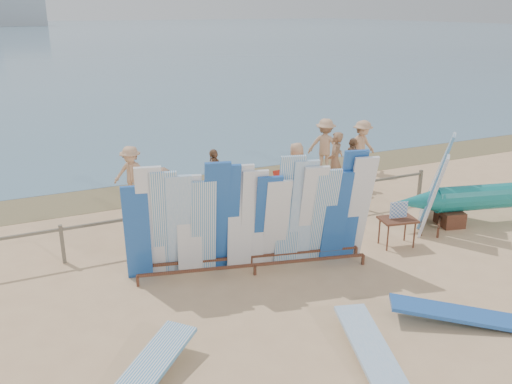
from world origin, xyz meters
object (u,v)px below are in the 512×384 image
beach_chair_left (243,211)px  stroller (287,195)px  flat_board_b (375,365)px  flat_board_d (466,324)px  side_surfboard_rack (436,183)px  beach_chair_right (237,203)px  beachgoer_extra_0 (362,146)px  vendor_table (397,231)px  beachgoer_3 (132,174)px  main_surfboard_rack (253,220)px  beachgoer_7 (335,161)px  beachgoer_10 (352,163)px  beachgoer_2 (165,200)px  beachgoer_4 (214,175)px  beachgoer_9 (325,146)px  beachgoer_6 (296,168)px

beach_chair_left → stroller: 1.45m
flat_board_b → flat_board_d: bearing=23.2°
side_surfboard_rack → beach_chair_right: size_ratio=2.55×
beach_chair_left → beachgoer_extra_0: (5.47, 2.37, 0.65)m
vendor_table → beachgoer_extra_0: bearing=73.2°
beach_chair_right → beachgoer_3: bearing=145.9°
main_surfboard_rack → beachgoer_7: 6.02m
vendor_table → beachgoer_10: beachgoer_10 is taller
flat_board_b → beachgoer_10: size_ratio=1.70×
beach_chair_left → beachgoer_extra_0: bearing=21.3°
beachgoer_3 → beachgoer_7: (5.91, -1.55, 0.08)m
vendor_table → beachgoer_2: (-4.71, 3.12, 0.48)m
beachgoer_2 → beachgoer_4: (1.96, 1.74, -0.07)m
beachgoer_7 → beachgoer_9: bearing=-161.8°
beachgoer_10 → stroller: bearing=121.2°
side_surfboard_rack → beachgoer_7: side_surfboard_rack is taller
side_surfboard_rack → beachgoer_3: bearing=98.7°
beachgoer_3 → beachgoer_10: beachgoer_3 is taller
main_surfboard_rack → beach_chair_left: bearing=83.9°
main_surfboard_rack → beachgoer_7: (4.56, 3.93, -0.26)m
side_surfboard_rack → beachgoer_2: side_surfboard_rack is taller
side_surfboard_rack → beachgoer_extra_0: (1.09, 4.73, -0.22)m
beachgoer_3 → beachgoer_2: bearing=-47.4°
beachgoer_3 → beachgoer_10: 6.71m
main_surfboard_rack → beach_chair_left: (0.99, 2.83, -0.93)m
side_surfboard_rack → beach_chair_left: (-4.38, 2.36, -0.87)m
side_surfboard_rack → beachgoer_2: bearing=115.0°
beach_chair_left → beachgoer_4: (-0.12, 1.78, 0.53)m
beachgoer_extra_0 → beach_chair_left: bearing=-170.8°
stroller → beachgoer_10: beachgoer_10 is taller
beachgoer_10 → beachgoer_3: bearing=90.0°
vendor_table → beachgoer_9: beachgoer_9 is taller
beach_chair_right → stroller: bearing=-4.0°
side_surfboard_rack → beachgoer_9: side_surfboard_rack is taller
beach_chair_right → beachgoer_extra_0: (5.44, 1.87, 0.61)m
vendor_table → stroller: size_ratio=1.03×
beachgoer_7 → vendor_table: bearing=28.6°
beachgoer_3 → beachgoer_6: beachgoer_3 is taller
vendor_table → beachgoer_3: size_ratio=0.67×
side_surfboard_rack → beachgoer_7: (-0.81, 3.46, -0.20)m
side_surfboard_rack → flat_board_d: side_surfboard_rack is taller
beachgoer_7 → beachgoer_4: beachgoer_7 is taller
beach_chair_left → beach_chair_right: (0.03, 0.50, 0.04)m
vendor_table → beachgoer_6: 4.51m
beachgoer_2 → beachgoer_7: beachgoer_7 is taller
flat_board_b → beachgoer_extra_0: 10.88m
beachgoer_10 → beachgoer_9: bearing=9.0°
beach_chair_left → beachgoer_7: 3.79m
beachgoer_6 → beachgoer_4: size_ratio=1.01×
beach_chair_right → beachgoer_3: 3.24m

